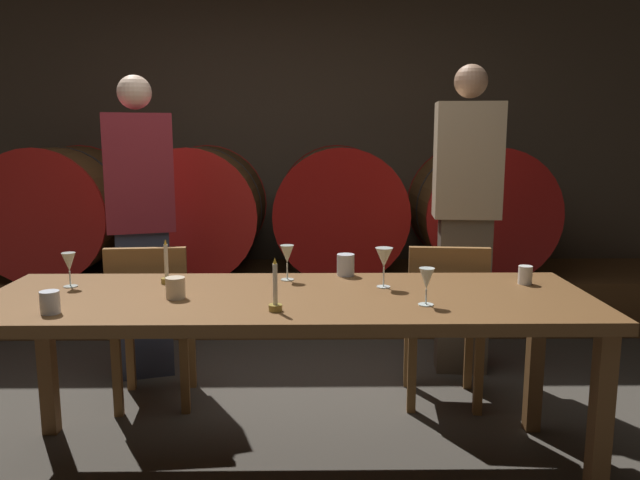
# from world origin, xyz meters

# --- Properties ---
(ground_plane) EXTENTS (9.05, 9.05, 0.00)m
(ground_plane) POSITION_xyz_m (0.00, 0.00, 0.00)
(ground_plane) COLOR #3F3A33
(back_wall) EXTENTS (6.96, 0.24, 2.93)m
(back_wall) POSITION_xyz_m (0.00, 2.65, 1.46)
(back_wall) COLOR #473A2D
(back_wall) RESTS_ON ground
(barrel_shelf) EXTENTS (6.26, 0.90, 0.40)m
(barrel_shelf) POSITION_xyz_m (0.00, 2.10, 0.20)
(barrel_shelf) COLOR brown
(barrel_shelf) RESTS_ON ground
(wine_barrel_far_left) EXTENTS (0.95, 0.91, 0.95)m
(wine_barrel_far_left) POSITION_xyz_m (-1.56, 2.10, 0.87)
(wine_barrel_far_left) COLOR brown
(wine_barrel_far_left) RESTS_ON barrel_shelf
(wine_barrel_center_left) EXTENTS (0.95, 0.91, 0.95)m
(wine_barrel_center_left) POSITION_xyz_m (-0.53, 2.10, 0.87)
(wine_barrel_center_left) COLOR #513319
(wine_barrel_center_left) RESTS_ON barrel_shelf
(wine_barrel_center_right) EXTENTS (0.95, 0.91, 0.95)m
(wine_barrel_center_right) POSITION_xyz_m (0.52, 2.10, 0.87)
(wine_barrel_center_right) COLOR brown
(wine_barrel_center_right) RESTS_ON barrel_shelf
(wine_barrel_far_right) EXTENTS (0.95, 0.91, 0.95)m
(wine_barrel_far_right) POSITION_xyz_m (1.57, 2.10, 0.87)
(wine_barrel_far_right) COLOR brown
(wine_barrel_far_right) RESTS_ON barrel_shelf
(dining_table) EXTENTS (2.51, 0.81, 0.78)m
(dining_table) POSITION_xyz_m (0.22, -0.06, 0.70)
(dining_table) COLOR brown
(dining_table) RESTS_ON ground
(chair_left) EXTENTS (0.43, 0.43, 0.88)m
(chair_left) POSITION_xyz_m (-0.52, 0.57, 0.49)
(chair_left) COLOR brown
(chair_left) RESTS_ON ground
(chair_right) EXTENTS (0.44, 0.44, 0.88)m
(chair_right) POSITION_xyz_m (1.01, 0.57, 0.49)
(chair_right) COLOR brown
(chair_right) RESTS_ON ground
(guest_left) EXTENTS (0.43, 0.34, 1.76)m
(guest_left) POSITION_xyz_m (-0.68, 1.05, 0.90)
(guest_left) COLOR #33384C
(guest_left) RESTS_ON ground
(guest_right) EXTENTS (0.40, 0.28, 1.83)m
(guest_right) POSITION_xyz_m (1.23, 1.08, 0.94)
(guest_right) COLOR brown
(guest_right) RESTS_ON ground
(candle_left) EXTENTS (0.05, 0.05, 0.20)m
(candle_left) POSITION_xyz_m (-0.33, 0.14, 0.83)
(candle_left) COLOR olive
(candle_left) RESTS_ON dining_table
(candle_right) EXTENTS (0.05, 0.05, 0.21)m
(candle_right) POSITION_xyz_m (0.18, -0.30, 0.83)
(candle_right) COLOR olive
(candle_right) RESTS_ON dining_table
(wine_glass_far_left) EXTENTS (0.06, 0.06, 0.15)m
(wine_glass_far_left) POSITION_xyz_m (-0.74, 0.09, 0.88)
(wine_glass_far_left) COLOR silver
(wine_glass_far_left) RESTS_ON dining_table
(wine_glass_center_left) EXTENTS (0.06, 0.06, 0.16)m
(wine_glass_center_left) POSITION_xyz_m (0.20, 0.20, 0.89)
(wine_glass_center_left) COLOR silver
(wine_glass_center_left) RESTS_ON dining_table
(wine_glass_center_right) EXTENTS (0.08, 0.08, 0.17)m
(wine_glass_center_right) POSITION_xyz_m (0.63, 0.06, 0.91)
(wine_glass_center_right) COLOR silver
(wine_glass_center_right) RESTS_ON dining_table
(wine_glass_far_right) EXTENTS (0.06, 0.06, 0.15)m
(wine_glass_far_right) POSITION_xyz_m (0.76, -0.22, 0.88)
(wine_glass_far_right) COLOR silver
(wine_glass_far_right) RESTS_ON dining_table
(cup_far_left) EXTENTS (0.07, 0.07, 0.09)m
(cup_far_left) POSITION_xyz_m (-0.66, -0.32, 0.82)
(cup_far_left) COLOR silver
(cup_far_left) RESTS_ON dining_table
(cup_center_left) EXTENTS (0.08, 0.08, 0.09)m
(cup_center_left) POSITION_xyz_m (-0.24, -0.11, 0.82)
(cup_center_left) COLOR beige
(cup_center_left) RESTS_ON dining_table
(cup_center_right) EXTENTS (0.08, 0.08, 0.10)m
(cup_center_right) POSITION_xyz_m (0.48, 0.29, 0.83)
(cup_center_right) COLOR silver
(cup_center_right) RESTS_ON dining_table
(cup_far_right) EXTENTS (0.06, 0.06, 0.08)m
(cup_far_right) POSITION_xyz_m (1.26, 0.12, 0.82)
(cup_far_right) COLOR white
(cup_far_right) RESTS_ON dining_table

